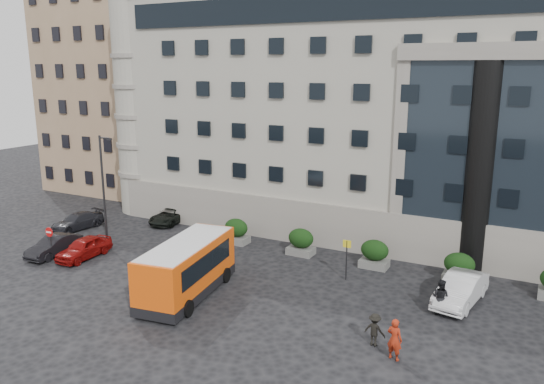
{
  "coord_description": "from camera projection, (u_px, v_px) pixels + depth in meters",
  "views": [
    {
      "loc": [
        15.52,
        -23.73,
        12.66
      ],
      "look_at": [
        0.56,
        4.74,
        5.0
      ],
      "focal_mm": 35.0,
      "sensor_mm": 36.0,
      "label": 1
    }
  ],
  "objects": [
    {
      "name": "ground",
      "position": [
        225.0,
        293.0,
        30.39
      ],
      "size": [
        120.0,
        120.0,
        0.0
      ],
      "primitive_type": "plane",
      "color": "black",
      "rests_on": "ground"
    },
    {
      "name": "civic_building",
      "position": [
        424.0,
        111.0,
        44.54
      ],
      "size": [
        44.0,
        24.0,
        18.0
      ],
      "primitive_type": "cube",
      "color": "#A6A192",
      "rests_on": "ground"
    },
    {
      "name": "entrance_column",
      "position": [
        480.0,
        170.0,
        32.33
      ],
      "size": [
        1.8,
        1.8,
        13.0
      ],
      "primitive_type": "cylinder",
      "color": "black",
      "rests_on": "ground"
    },
    {
      "name": "apartment_near",
      "position": [
        134.0,
        92.0,
        56.15
      ],
      "size": [
        14.0,
        14.0,
        20.0
      ],
      "primitive_type": "cube",
      "color": "#937556",
      "rests_on": "ground"
    },
    {
      "name": "apartment_far",
      "position": [
        207.0,
        78.0,
        72.78
      ],
      "size": [
        13.0,
        13.0,
        22.0
      ],
      "primitive_type": "cube",
      "color": "brown",
      "rests_on": "ground"
    },
    {
      "name": "hedge_a",
      "position": [
        236.0,
        231.0,
        38.7
      ],
      "size": [
        1.8,
        1.26,
        1.84
      ],
      "color": "#5F5F5D",
      "rests_on": "ground"
    },
    {
      "name": "hedge_b",
      "position": [
        301.0,
        242.0,
        36.35
      ],
      "size": [
        1.8,
        1.26,
        1.84
      ],
      "color": "#5F5F5D",
      "rests_on": "ground"
    },
    {
      "name": "hedge_c",
      "position": [
        375.0,
        254.0,
        34.0
      ],
      "size": [
        1.8,
        1.26,
        1.84
      ],
      "color": "#5F5F5D",
      "rests_on": "ground"
    },
    {
      "name": "hedge_d",
      "position": [
        459.0,
        268.0,
        31.64
      ],
      "size": [
        1.8,
        1.26,
        1.84
      ],
      "color": "#5F5F5D",
      "rests_on": "ground"
    },
    {
      "name": "street_lamp",
      "position": [
        104.0,
        187.0,
        37.36
      ],
      "size": [
        1.16,
        0.18,
        8.0
      ],
      "color": "#262628",
      "rests_on": "ground"
    },
    {
      "name": "bus_stop_sign",
      "position": [
        347.0,
        253.0,
        31.81
      ],
      "size": [
        0.5,
        0.08,
        2.52
      ],
      "color": "#262628",
      "rests_on": "ground"
    },
    {
      "name": "no_entry_sign",
      "position": [
        50.0,
        237.0,
        34.99
      ],
      "size": [
        0.64,
        0.16,
        2.32
      ],
      "color": "#262628",
      "rests_on": "ground"
    },
    {
      "name": "minibus",
      "position": [
        187.0,
        266.0,
        29.68
      ],
      "size": [
        3.63,
        7.77,
        3.12
      ],
      "rotation": [
        0.0,
        0.0,
        0.14
      ],
      "color": "#EC4F0B",
      "rests_on": "ground"
    },
    {
      "name": "red_truck",
      "position": [
        214.0,
        186.0,
        51.76
      ],
      "size": [
        2.32,
        4.67,
        2.47
      ],
      "rotation": [
        0.0,
        0.0,
        -0.04
      ],
      "color": "maroon",
      "rests_on": "ground"
    },
    {
      "name": "parked_car_a",
      "position": [
        84.0,
        248.0,
        35.75
      ],
      "size": [
        1.82,
        4.22,
        1.42
      ],
      "primitive_type": "imported",
      "rotation": [
        0.0,
        0.0,
        0.04
      ],
      "color": "maroon",
      "rests_on": "ground"
    },
    {
      "name": "parked_car_b",
      "position": [
        54.0,
        246.0,
        36.26
      ],
      "size": [
        1.67,
        4.17,
        1.35
      ],
      "primitive_type": "imported",
      "rotation": [
        0.0,
        0.0,
        0.06
      ],
      "color": "black",
      "rests_on": "ground"
    },
    {
      "name": "parked_car_c",
      "position": [
        77.0,
        221.0,
        42.1
      ],
      "size": [
        2.42,
        4.57,
        1.26
      ],
      "primitive_type": "imported",
      "rotation": [
        0.0,
        0.0,
        -0.15
      ],
      "color": "black",
      "rests_on": "ground"
    },
    {
      "name": "parked_car_d",
      "position": [
        171.0,
        216.0,
        43.78
      ],
      "size": [
        2.39,
        4.55,
        1.22
      ],
      "primitive_type": "imported",
      "rotation": [
        0.0,
        0.0,
        0.08
      ],
      "color": "black",
      "rests_on": "ground"
    },
    {
      "name": "white_taxi",
      "position": [
        461.0,
        289.0,
        28.87
      ],
      "size": [
        2.46,
        5.13,
        1.62
      ],
      "primitive_type": "imported",
      "rotation": [
        0.0,
        0.0,
        -0.16
      ],
      "color": "silver",
      "rests_on": "ground"
    },
    {
      "name": "pedestrian_a",
      "position": [
        395.0,
        339.0,
        23.27
      ],
      "size": [
        0.79,
        0.61,
        1.93
      ],
      "primitive_type": "imported",
      "rotation": [
        0.0,
        0.0,
        2.92
      ],
      "color": "#A82710",
      "rests_on": "ground"
    },
    {
      "name": "pedestrian_b",
      "position": [
        440.0,
        297.0,
        27.54
      ],
      "size": [
        1.06,
        0.9,
        1.93
      ],
      "primitive_type": "imported",
      "rotation": [
        0.0,
        0.0,
        2.94
      ],
      "color": "black",
      "rests_on": "ground"
    },
    {
      "name": "pedestrian_c",
      "position": [
        375.0,
        330.0,
        24.48
      ],
      "size": [
        1.09,
        0.71,
        1.58
      ],
      "primitive_type": "imported",
      "rotation": [
        0.0,
        0.0,
        3.01
      ],
      "color": "black",
      "rests_on": "ground"
    }
  ]
}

